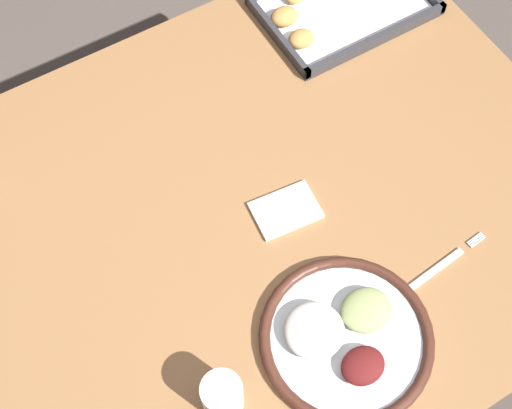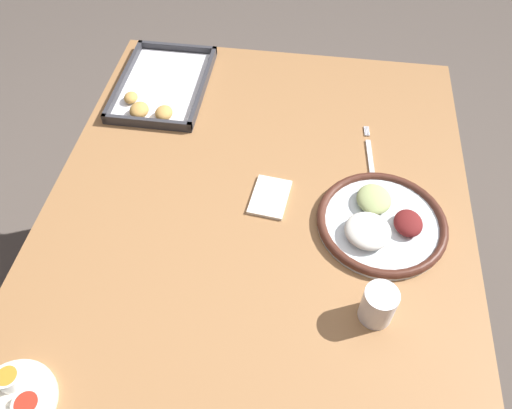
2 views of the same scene
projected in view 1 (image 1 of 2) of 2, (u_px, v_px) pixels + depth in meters
name	position (u px, v px, depth m)	size (l,w,h in m)	color
ground_plane	(255.00, 340.00, 1.97)	(8.00, 8.00, 0.00)	#564C44
dining_table	(255.00, 236.00, 1.38)	(1.26, 0.98, 0.76)	olive
dinner_plate	(345.00, 337.00, 1.17)	(0.29, 0.29, 0.05)	silver
fork	(432.00, 273.00, 1.23)	(0.22, 0.03, 0.00)	silver
baking_tray	(335.00, 9.00, 1.51)	(0.35, 0.24, 0.04)	#333338
drinking_cup	(222.00, 396.00, 1.10)	(0.07, 0.07, 0.08)	white
napkin	(286.00, 210.00, 1.29)	(0.13, 0.09, 0.01)	silver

